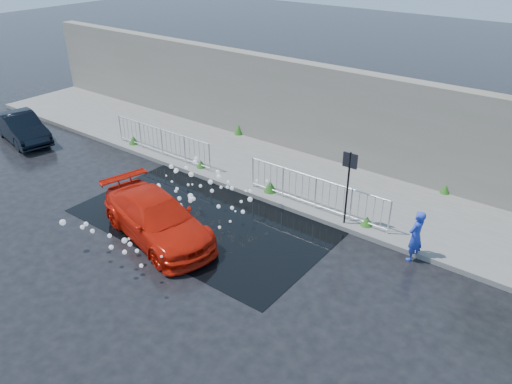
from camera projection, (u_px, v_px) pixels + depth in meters
ground at (174, 226)px, 15.37m from camera, size 90.00×90.00×0.00m
pavement at (269, 168)px, 18.84m from camera, size 30.00×4.00×0.15m
curb at (236, 188)px, 17.44m from camera, size 30.00×0.25×0.16m
retaining_wall at (302, 107)px, 19.53m from camera, size 30.00×0.60×3.50m
puddle at (208, 217)px, 15.80m from camera, size 8.00×5.00×0.01m
sign_post at (349, 177)px, 14.49m from camera, size 0.45×0.06×2.50m
railing_left at (162, 141)px, 19.50m from camera, size 5.05×0.05×1.10m
railing_right at (316, 192)px, 15.78m from camera, size 5.05×0.05×1.10m
weeds at (255, 164)px, 18.59m from camera, size 12.17×3.93×0.42m
water_spray at (181, 195)px, 15.51m from camera, size 3.61×5.50×1.09m
red_car at (157, 218)px, 14.53m from camera, size 4.73×2.82×1.28m
dark_car at (22, 128)px, 21.15m from camera, size 3.85×1.97×1.21m
person at (416, 236)px, 13.50m from camera, size 0.47×0.62×1.51m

